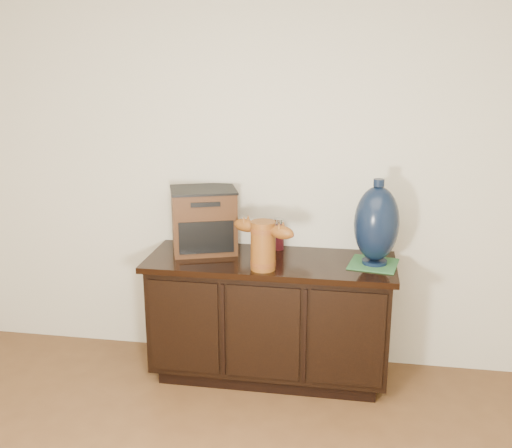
% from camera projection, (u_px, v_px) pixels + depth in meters
% --- Properties ---
extents(room, '(5.00, 5.00, 5.00)m').
position_uv_depth(room, '(121.00, 357.00, 1.26)').
color(room, brown).
rests_on(room, ground).
extents(sideboard, '(1.46, 0.56, 0.75)m').
position_uv_depth(sideboard, '(270.00, 317.00, 3.62)').
color(sideboard, black).
rests_on(sideboard, ground).
extents(terracotta_vessel, '(0.38, 0.23, 0.28)m').
position_uv_depth(terracotta_vessel, '(263.00, 243.00, 3.32)').
color(terracotta_vessel, brown).
rests_on(terracotta_vessel, sideboard).
extents(tv_radio, '(0.47, 0.42, 0.39)m').
position_uv_depth(tv_radio, '(204.00, 220.00, 3.63)').
color(tv_radio, '#3D210F').
rests_on(tv_radio, sideboard).
extents(green_mat, '(0.31, 0.31, 0.01)m').
position_uv_depth(green_mat, '(373.00, 264.00, 3.43)').
color(green_mat, '#2B6133').
rests_on(green_mat, sideboard).
extents(lamp_base, '(0.29, 0.29, 0.49)m').
position_uv_depth(lamp_base, '(377.00, 224.00, 3.37)').
color(lamp_base, black).
rests_on(lamp_base, green_mat).
extents(spray_can, '(0.07, 0.07, 0.20)m').
position_uv_depth(spray_can, '(279.00, 234.00, 3.68)').
color(spray_can, maroon).
rests_on(spray_can, sideboard).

